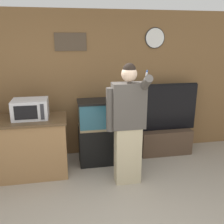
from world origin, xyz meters
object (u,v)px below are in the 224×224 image
object	(u,v)px
counter_island	(14,148)
aquarium_on_stand	(102,132)
person_standing	(128,124)
tv_on_stand	(165,133)
microwave	(30,109)

from	to	relation	value
counter_island	aquarium_on_stand	xyz separation A→B (m)	(1.43, 0.21, 0.09)
aquarium_on_stand	person_standing	bearing A→B (deg)	-69.93
counter_island	aquarium_on_stand	distance (m)	1.45
aquarium_on_stand	tv_on_stand	size ratio (longest dim) A/B	0.84
microwave	counter_island	bearing A→B (deg)	-173.46
microwave	aquarium_on_stand	distance (m)	1.26
aquarium_on_stand	tv_on_stand	distance (m)	1.24
counter_island	microwave	bearing A→B (deg)	6.54
aquarium_on_stand	microwave	bearing A→B (deg)	-171.08
tv_on_stand	person_standing	bearing A→B (deg)	-138.15
counter_island	microwave	distance (m)	0.68
person_standing	microwave	bearing A→B (deg)	158.64
counter_island	tv_on_stand	bearing A→B (deg)	7.29
aquarium_on_stand	person_standing	distance (m)	0.86
counter_island	person_standing	world-z (taller)	person_standing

